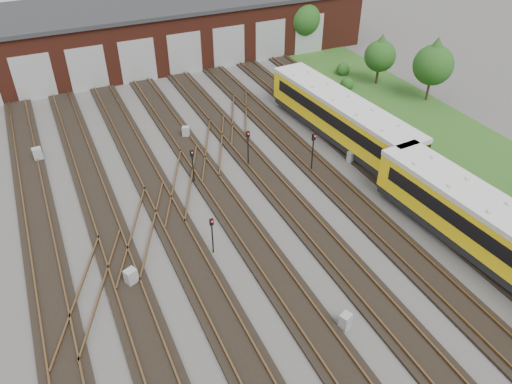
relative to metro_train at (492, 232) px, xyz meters
name	(u,v)px	position (x,y,z in m)	size (l,w,h in m)	color
ground	(332,299)	(-10.00, 1.11, -2.08)	(120.00, 120.00, 0.00)	#464441
track_network	(324,291)	(-10.17, 1.70, -1.97)	(30.40, 70.00, 0.33)	black
maintenance_shed	(141,32)	(-10.01, 41.08, 1.12)	(51.00, 12.50, 6.35)	#4D1E13
grass_verge	(463,143)	(9.00, 11.11, -2.06)	(8.00, 55.00, 0.05)	#244818
metro_train	(492,232)	(0.00, 0.00, 0.00)	(4.18, 48.71, 3.42)	black
signal_mast_0	(193,162)	(-13.14, 15.03, -0.28)	(0.25, 0.24, 2.79)	black
signal_mast_1	(212,231)	(-14.57, 7.40, -0.40)	(0.23, 0.22, 2.60)	black
signal_mast_2	(313,148)	(-4.53, 12.78, -0.01)	(0.29, 0.28, 3.22)	black
signal_mast_3	(248,145)	(-8.66, 15.31, -0.08)	(0.25, 0.24, 3.12)	black
relay_cabinet_0	(131,277)	(-19.72, 6.87, -1.55)	(0.64, 0.53, 1.07)	#939597
relay_cabinet_1	(38,154)	(-23.16, 23.16, -1.52)	(0.67, 0.56, 1.11)	#939597
relay_cabinet_2	(345,321)	(-10.48, -0.87, -1.60)	(0.58, 0.48, 0.97)	#939597
relay_cabinet_3	(186,132)	(-11.48, 21.82, -1.59)	(0.59, 0.49, 0.99)	#939597
relay_cabinet_4	(351,157)	(-1.06, 12.62, -1.62)	(0.56, 0.46, 0.93)	#939597
tree_0	(303,14)	(7.62, 36.11, 2.24)	(4.06, 4.06, 6.72)	#352518
tree_1	(381,52)	(9.89, 24.31, 1.24)	(3.12, 3.12, 5.17)	#352518
tree_2	(434,60)	(11.91, 19.03, 1.89)	(3.72, 3.72, 6.17)	#352518
bush_1	(347,82)	(6.43, 24.56, -1.41)	(1.34, 1.34, 1.34)	#184313
bush_2	(343,68)	(8.15, 27.90, -1.36)	(1.43, 1.43, 1.43)	#184313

